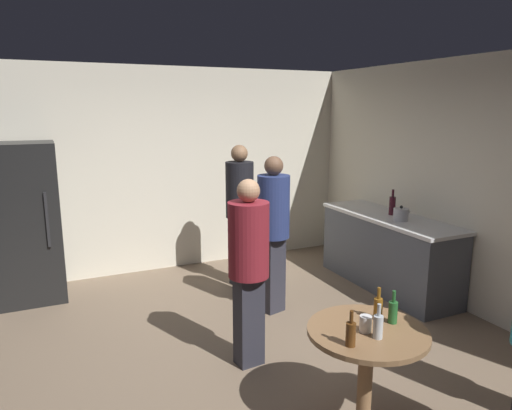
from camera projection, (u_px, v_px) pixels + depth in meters
ground_plane at (240, 362)px, 4.14m from camera, size 5.20×5.20×0.10m
wall_back at (163, 170)px, 6.19m from camera, size 5.32×0.06×2.70m
wall_side_right at (468, 186)px, 4.92m from camera, size 0.06×5.20×2.70m
refrigerator at (27, 223)px, 5.22m from camera, size 0.70×0.68×1.80m
kitchen_counter at (388, 252)px, 5.66m from camera, size 0.64×1.95×0.90m
kettle at (401, 214)px, 5.32m from camera, size 0.24×0.17×0.18m
wine_bottle_on_counter at (392, 205)px, 5.59m from camera, size 0.08×0.08×0.31m
foreground_table at (367, 344)px, 3.08m from camera, size 0.80×0.80×0.73m
beer_bottle_amber at (378, 308)px, 3.20m from camera, size 0.06×0.06×0.23m
beer_bottle_brown at (351, 333)px, 2.83m from camera, size 0.06×0.06×0.23m
beer_bottle_green at (393, 311)px, 3.14m from camera, size 0.06×0.06×0.23m
beer_bottle_clear at (378, 326)px, 2.93m from camera, size 0.06×0.06×0.23m
plastic_cup_white at (365, 324)px, 3.02m from camera, size 0.08×0.08×0.11m
person_in_navy_shirt at (273, 223)px, 4.87m from camera, size 0.42×0.42×1.69m
person_in_black_shirt at (240, 204)px, 5.65m from camera, size 0.39×0.39×1.74m
person_in_maroon_shirt at (249, 259)px, 3.84m from camera, size 0.37×0.37×1.61m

